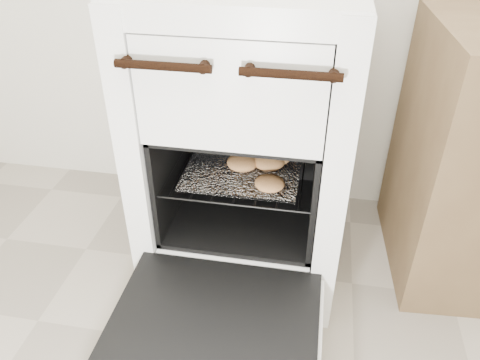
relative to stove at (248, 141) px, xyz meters
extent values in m
cube|color=white|center=(0.00, 0.01, 0.01)|extent=(0.63, 0.67, 0.96)
cylinder|color=black|center=(-0.15, -0.34, 0.37)|extent=(0.23, 0.02, 0.02)
cylinder|color=black|center=(0.15, -0.34, 0.37)|extent=(0.23, 0.02, 0.02)
cube|color=black|center=(0.00, -0.53, -0.25)|extent=(0.54, 0.42, 0.03)
cube|color=white|center=(0.00, -0.53, -0.27)|extent=(0.57, 0.44, 0.02)
cylinder|color=black|center=(-0.23, -0.07, -0.05)|extent=(0.01, 0.44, 0.01)
cylinder|color=black|center=(0.23, -0.07, -0.05)|extent=(0.01, 0.44, 0.01)
cylinder|color=black|center=(0.00, -0.28, -0.05)|extent=(0.45, 0.01, 0.01)
cylinder|color=black|center=(0.00, 0.14, -0.05)|extent=(0.45, 0.01, 0.01)
cylinder|color=black|center=(-0.19, -0.07, -0.05)|extent=(0.01, 0.42, 0.01)
cylinder|color=black|center=(-0.13, -0.07, -0.05)|extent=(0.01, 0.42, 0.01)
cylinder|color=black|center=(-0.06, -0.07, -0.05)|extent=(0.01, 0.42, 0.01)
cylinder|color=black|center=(0.00, -0.07, -0.05)|extent=(0.01, 0.42, 0.01)
cylinder|color=black|center=(0.06, -0.07, -0.05)|extent=(0.01, 0.42, 0.01)
cylinder|color=black|center=(0.13, -0.07, -0.05)|extent=(0.01, 0.42, 0.01)
cylinder|color=black|center=(0.19, -0.07, -0.05)|extent=(0.01, 0.42, 0.01)
cube|color=white|center=(0.00, -0.09, -0.05)|extent=(0.36, 0.31, 0.01)
ellipsoid|color=tan|center=(0.07, -0.03, -0.02)|extent=(0.11, 0.11, 0.06)
ellipsoid|color=tan|center=(0.00, -0.10, -0.02)|extent=(0.14, 0.14, 0.04)
ellipsoid|color=tan|center=(0.04, -0.04, -0.02)|extent=(0.10, 0.10, 0.05)
ellipsoid|color=tan|center=(0.04, -0.01, -0.02)|extent=(0.15, 0.15, 0.05)
ellipsoid|color=tan|center=(0.08, -0.08, -0.02)|extent=(0.12, 0.12, 0.05)
ellipsoid|color=tan|center=(0.10, -0.19, -0.03)|extent=(0.13, 0.13, 0.04)
ellipsoid|color=tan|center=(0.10, -0.04, -0.02)|extent=(0.14, 0.14, 0.05)
camera|label=1|loc=(0.21, -1.33, 0.74)|focal=35.00mm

